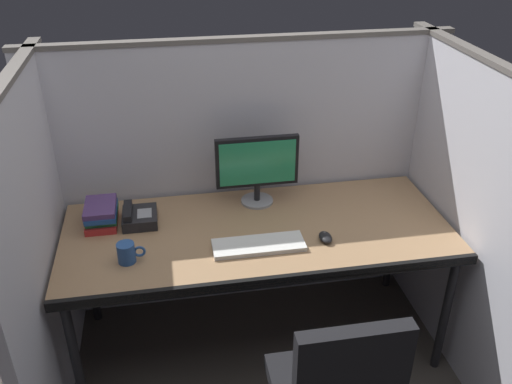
{
  "coord_description": "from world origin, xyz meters",
  "views": [
    {
      "loc": [
        -0.4,
        -1.92,
        2.21
      ],
      "look_at": [
        0.0,
        0.35,
        0.92
      ],
      "focal_mm": 38.38,
      "sensor_mm": 36.0,
      "label": 1
    }
  ],
  "objects_px": {
    "monitor_center": "(257,166)",
    "coffee_mug": "(127,253)",
    "desk": "(258,238)",
    "keyboard_main": "(259,245)",
    "computer_mouse": "(325,237)",
    "book_stack": "(101,214)",
    "desk_phone": "(139,217)"
  },
  "relations": [
    {
      "from": "book_stack",
      "to": "coffee_mug",
      "type": "xyz_separation_m",
      "value": [
        0.13,
        -0.34,
        -0.01
      ]
    },
    {
      "from": "keyboard_main",
      "to": "desk_phone",
      "type": "bearing_deg",
      "value": 150.38
    },
    {
      "from": "monitor_center",
      "to": "computer_mouse",
      "type": "distance_m",
      "value": 0.52
    },
    {
      "from": "desk",
      "to": "monitor_center",
      "type": "bearing_deg",
      "value": 81.02
    },
    {
      "from": "desk",
      "to": "keyboard_main",
      "type": "distance_m",
      "value": 0.16
    },
    {
      "from": "desk",
      "to": "coffee_mug",
      "type": "distance_m",
      "value": 0.65
    },
    {
      "from": "computer_mouse",
      "to": "book_stack",
      "type": "height_order",
      "value": "book_stack"
    },
    {
      "from": "computer_mouse",
      "to": "coffee_mug",
      "type": "relative_size",
      "value": 0.76
    },
    {
      "from": "monitor_center",
      "to": "book_stack",
      "type": "relative_size",
      "value": 1.88
    },
    {
      "from": "keyboard_main",
      "to": "desk_phone",
      "type": "relative_size",
      "value": 2.26
    },
    {
      "from": "keyboard_main",
      "to": "computer_mouse",
      "type": "relative_size",
      "value": 4.48
    },
    {
      "from": "monitor_center",
      "to": "computer_mouse",
      "type": "bearing_deg",
      "value": -58.11
    },
    {
      "from": "coffee_mug",
      "to": "monitor_center",
      "type": "bearing_deg",
      "value": 32.34
    },
    {
      "from": "book_stack",
      "to": "coffee_mug",
      "type": "distance_m",
      "value": 0.37
    },
    {
      "from": "book_stack",
      "to": "desk_phone",
      "type": "distance_m",
      "value": 0.18
    },
    {
      "from": "monitor_center",
      "to": "keyboard_main",
      "type": "xyz_separation_m",
      "value": [
        -0.07,
        -0.41,
        -0.2
      ]
    },
    {
      "from": "keyboard_main",
      "to": "coffee_mug",
      "type": "height_order",
      "value": "coffee_mug"
    },
    {
      "from": "desk",
      "to": "book_stack",
      "type": "relative_size",
      "value": 8.3
    },
    {
      "from": "monitor_center",
      "to": "book_stack",
      "type": "bearing_deg",
      "value": -174.48
    },
    {
      "from": "monitor_center",
      "to": "coffee_mug",
      "type": "relative_size",
      "value": 3.41
    },
    {
      "from": "desk",
      "to": "coffee_mug",
      "type": "relative_size",
      "value": 15.08
    },
    {
      "from": "keyboard_main",
      "to": "book_stack",
      "type": "xyz_separation_m",
      "value": [
        -0.73,
        0.34,
        0.05
      ]
    },
    {
      "from": "keyboard_main",
      "to": "coffee_mug",
      "type": "distance_m",
      "value": 0.6
    },
    {
      "from": "coffee_mug",
      "to": "keyboard_main",
      "type": "bearing_deg",
      "value": 0.77
    },
    {
      "from": "computer_mouse",
      "to": "book_stack",
      "type": "distance_m",
      "value": 1.11
    },
    {
      "from": "monitor_center",
      "to": "book_stack",
      "type": "distance_m",
      "value": 0.82
    },
    {
      "from": "monitor_center",
      "to": "coffee_mug",
      "type": "bearing_deg",
      "value": -147.66
    },
    {
      "from": "computer_mouse",
      "to": "desk_phone",
      "type": "bearing_deg",
      "value": 160.29
    },
    {
      "from": "keyboard_main",
      "to": "book_stack",
      "type": "height_order",
      "value": "book_stack"
    },
    {
      "from": "desk",
      "to": "monitor_center",
      "type": "height_order",
      "value": "monitor_center"
    },
    {
      "from": "monitor_center",
      "to": "computer_mouse",
      "type": "xyz_separation_m",
      "value": [
        0.26,
        -0.41,
        -0.2
      ]
    },
    {
      "from": "computer_mouse",
      "to": "monitor_center",
      "type": "bearing_deg",
      "value": 121.89
    }
  ]
}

